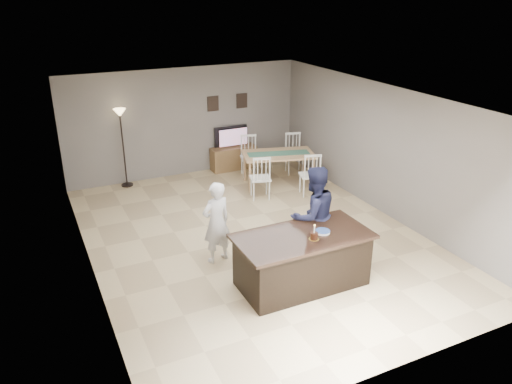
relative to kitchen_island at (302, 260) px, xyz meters
name	(u,v)px	position (x,y,z in m)	size (l,w,h in m)	color
floor	(254,237)	(0.00, 1.80, -0.45)	(8.00, 8.00, 0.00)	tan
room_shell	(254,155)	(0.00, 1.80, 1.22)	(8.00, 8.00, 8.00)	slate
kitchen_island	(302,260)	(0.00, 0.00, 0.00)	(2.15, 1.10, 0.90)	black
tv_console	(234,158)	(1.20, 5.57, -0.15)	(1.20, 0.40, 0.60)	brown
television	(232,137)	(1.20, 5.64, 0.41)	(0.91, 0.12, 0.53)	black
tv_screen_glow	(233,137)	(1.20, 5.56, 0.42)	(0.78, 0.78, 0.00)	#E24C19
picture_frames	(228,102)	(1.15, 5.78, 1.30)	(1.10, 0.02, 0.38)	black
doorway	(113,275)	(-2.99, -0.50, 0.80)	(0.00, 2.10, 2.65)	black
woman	(216,223)	(-0.95, 1.30, 0.29)	(0.54, 0.35, 1.48)	silver
man	(313,216)	(0.53, 0.55, 0.43)	(0.86, 0.67, 1.77)	#1B1E3B
birthday_cake	(314,236)	(0.08, -0.20, 0.50)	(0.16, 0.16, 0.25)	gold
plate_stack	(323,232)	(0.32, -0.07, 0.46)	(0.24, 0.24, 0.04)	white
dining_table	(278,159)	(1.73, 4.06, 0.20)	(2.06, 2.27, 1.03)	tan
floor_lamp	(121,127)	(-1.62, 5.59, 1.02)	(0.28, 0.28, 1.90)	black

